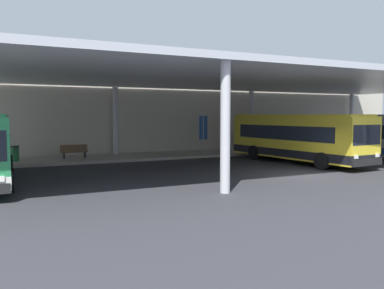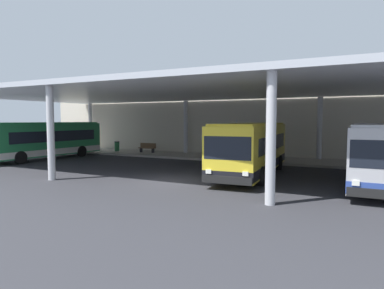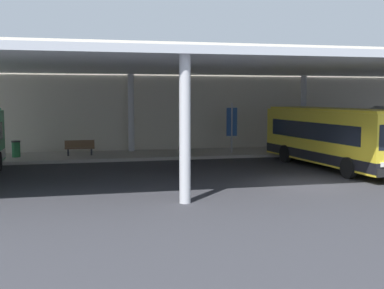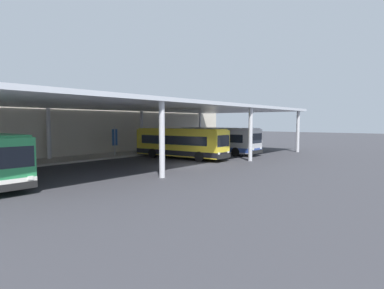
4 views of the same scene
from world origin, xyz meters
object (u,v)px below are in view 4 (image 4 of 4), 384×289
object	(u,v)px
bus_second_bay	(180,143)
bus_middle_bay	(218,140)
bench_waiting	(22,158)
banner_sign	(115,139)

from	to	relation	value
bus_second_bay	bus_middle_bay	bearing A→B (deg)	-1.43
bench_waiting	banner_sign	bearing A→B (deg)	-5.27
bus_second_bay	bench_waiting	world-z (taller)	bus_second_bay
bus_second_bay	bus_middle_bay	xyz separation A→B (m)	(6.71, -0.17, 0.00)
bus_middle_bay	bench_waiting	xyz separation A→B (m)	(-19.62, 7.75, -0.99)
bus_middle_bay	bench_waiting	bearing A→B (deg)	158.44
banner_sign	bench_waiting	bearing A→B (deg)	174.73
bus_middle_bay	bench_waiting	world-z (taller)	bus_middle_bay
bench_waiting	banner_sign	xyz separation A→B (m)	(9.51, -0.88, 1.32)
bus_middle_bay	banner_sign	world-z (taller)	banner_sign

